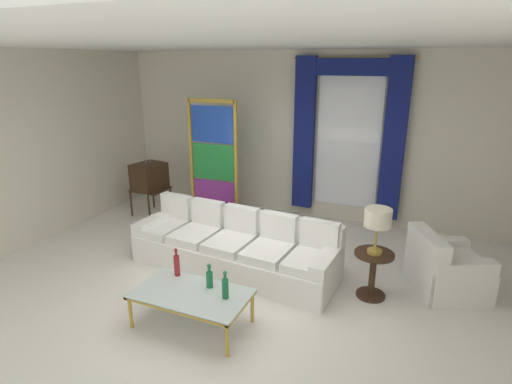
% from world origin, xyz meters
% --- Properties ---
extents(ground_plane, '(16.00, 16.00, 0.00)m').
position_xyz_m(ground_plane, '(0.00, 0.00, 0.00)').
color(ground_plane, white).
extents(wall_rear, '(8.00, 0.12, 3.00)m').
position_xyz_m(wall_rear, '(0.00, 3.06, 1.50)').
color(wall_rear, silver).
rests_on(wall_rear, ground).
extents(wall_left, '(0.12, 7.00, 3.00)m').
position_xyz_m(wall_left, '(-3.66, 0.60, 1.50)').
color(wall_left, silver).
rests_on(wall_left, ground).
extents(ceiling_slab, '(8.00, 7.60, 0.04)m').
position_xyz_m(ceiling_slab, '(0.00, 0.80, 3.02)').
color(ceiling_slab, white).
extents(curtained_window, '(2.00, 0.17, 2.70)m').
position_xyz_m(curtained_window, '(0.79, 2.89, 1.74)').
color(curtained_window, white).
rests_on(curtained_window, ground).
extents(couch_white_long, '(2.98, 1.15, 0.86)m').
position_xyz_m(couch_white_long, '(-0.24, 0.57, 0.31)').
color(couch_white_long, white).
rests_on(couch_white_long, ground).
extents(coffee_table, '(1.26, 0.70, 0.41)m').
position_xyz_m(coffee_table, '(-0.10, -0.83, 0.38)').
color(coffee_table, silver).
rests_on(coffee_table, ground).
extents(bottle_blue_decanter, '(0.07, 0.07, 0.32)m').
position_xyz_m(bottle_blue_decanter, '(0.29, -0.78, 0.54)').
color(bottle_blue_decanter, '#196B3D').
rests_on(bottle_blue_decanter, coffee_table).
extents(bottle_crystal_tall, '(0.07, 0.07, 0.35)m').
position_xyz_m(bottle_crystal_tall, '(-0.45, -0.58, 0.55)').
color(bottle_crystal_tall, maroon).
rests_on(bottle_crystal_tall, coffee_table).
extents(bottle_amber_squat, '(0.07, 0.07, 0.29)m').
position_xyz_m(bottle_amber_squat, '(0.03, -0.66, 0.52)').
color(bottle_amber_squat, '#196B3D').
rests_on(bottle_amber_squat, coffee_table).
extents(vintage_tv, '(0.62, 0.67, 1.35)m').
position_xyz_m(vintage_tv, '(-2.66, 1.85, 0.73)').
color(vintage_tv, '#382314').
rests_on(vintage_tv, ground).
extents(armchair_white, '(1.09, 1.08, 0.80)m').
position_xyz_m(armchair_white, '(2.45, 1.02, 0.29)').
color(armchair_white, white).
rests_on(armchair_white, ground).
extents(stained_glass_divider, '(0.95, 0.05, 2.20)m').
position_xyz_m(stained_glass_divider, '(-1.39, 2.06, 1.06)').
color(stained_glass_divider, gold).
rests_on(stained_glass_divider, ground).
extents(peacock_figurine, '(0.44, 0.60, 0.50)m').
position_xyz_m(peacock_figurine, '(-0.92, 1.73, 0.22)').
color(peacock_figurine, beige).
rests_on(peacock_figurine, ground).
extents(round_side_table, '(0.48, 0.48, 0.59)m').
position_xyz_m(round_side_table, '(1.64, 0.55, 0.36)').
color(round_side_table, '#382314').
rests_on(round_side_table, ground).
extents(table_lamp_brass, '(0.32, 0.32, 0.57)m').
position_xyz_m(table_lamp_brass, '(1.64, 0.55, 1.03)').
color(table_lamp_brass, '#B29338').
rests_on(table_lamp_brass, round_side_table).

